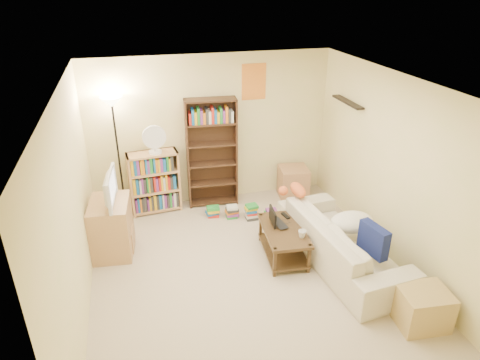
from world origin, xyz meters
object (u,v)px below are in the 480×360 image
object	(u,v)px
television	(106,188)
floor_lamp	(114,123)
short_bookshelf	(155,182)
end_cabinet	(422,308)
coffee_table	(284,238)
desk_fan	(154,140)
laptop	(282,223)
tv_stand	(112,227)
tall_bookshelf	(212,151)
mug	(302,234)
tabby_cat	(295,190)
side_table	(293,182)
sofa	(342,241)

from	to	relation	value
television	floor_lamp	bearing A→B (deg)	-3.89
short_bookshelf	end_cabinet	size ratio (longest dim) A/B	1.92
coffee_table	desk_fan	size ratio (longest dim) A/B	2.21
laptop	tv_stand	xyz separation A→B (m)	(-2.31, 0.59, -0.06)
tv_stand	tall_bookshelf	bearing A→B (deg)	38.09
mug	tall_bookshelf	distance (m)	2.23
laptop	end_cabinet	size ratio (longest dim) A/B	0.67
mug	tabby_cat	bearing A→B (deg)	76.09
short_bookshelf	tabby_cat	bearing A→B (deg)	-38.15
television	short_bookshelf	bearing A→B (deg)	-27.49
tall_bookshelf	short_bookshelf	size ratio (longest dim) A/B	1.78
mug	short_bookshelf	distance (m)	2.69
tabby_cat	side_table	xyz separation A→B (m)	(0.44, 1.14, -0.47)
laptop	coffee_table	bearing A→B (deg)	162.91
laptop	mug	distance (m)	0.41
tv_stand	side_table	distance (m)	3.21
laptop	tall_bookshelf	size ratio (longest dim) A/B	0.20
tabby_cat	coffee_table	xyz separation A→B (m)	(-0.34, -0.50, -0.46)
tv_stand	side_table	size ratio (longest dim) A/B	1.42
sofa	television	xyz separation A→B (m)	(-3.01, 1.06, 0.67)
tv_stand	desk_fan	size ratio (longest dim) A/B	1.69
tv_stand	television	xyz separation A→B (m)	(-0.00, 0.00, 0.61)
tall_bookshelf	desk_fan	bearing A→B (deg)	-172.81
sofa	side_table	world-z (taller)	sofa
end_cabinet	tall_bookshelf	bearing A→B (deg)	116.23
floor_lamp	end_cabinet	xyz separation A→B (m)	(3.16, -3.41, -1.35)
laptop	end_cabinet	world-z (taller)	laptop
tv_stand	laptop	bearing A→B (deg)	-8.53
television	tv_stand	bearing A→B (deg)	-84.23
tabby_cat	tall_bookshelf	world-z (taller)	tall_bookshelf
coffee_table	floor_lamp	distance (m)	3.04
television	floor_lamp	size ratio (longest dim) A/B	0.39
sofa	tv_stand	size ratio (longest dim) A/B	2.95
tabby_cat	mug	world-z (taller)	tabby_cat
tall_bookshelf	desk_fan	distance (m)	0.96
desk_fan	tv_stand	bearing A→B (deg)	-126.66
coffee_table	floor_lamp	bearing A→B (deg)	145.16
coffee_table	laptop	size ratio (longest dim) A/B	2.82
side_table	end_cabinet	world-z (taller)	side_table
side_table	short_bookshelf	bearing A→B (deg)	176.82
sofa	floor_lamp	bearing A→B (deg)	47.95
television	end_cabinet	xyz separation A→B (m)	(3.34, -2.36, -0.78)
tv_stand	desk_fan	xyz separation A→B (m)	(0.74, 1.00, 0.88)
television	coffee_table	bearing A→B (deg)	-101.80
sofa	desk_fan	world-z (taller)	desk_fan
mug	television	world-z (taller)	television
tabby_cat	coffee_table	size ratio (longest dim) A/B	0.51
tv_stand	end_cabinet	size ratio (longest dim) A/B	1.46
coffee_table	tv_stand	xyz separation A→B (m)	(-2.29, 0.73, 0.11)
coffee_table	desk_fan	xyz separation A→B (m)	(-1.55, 1.73, 0.98)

